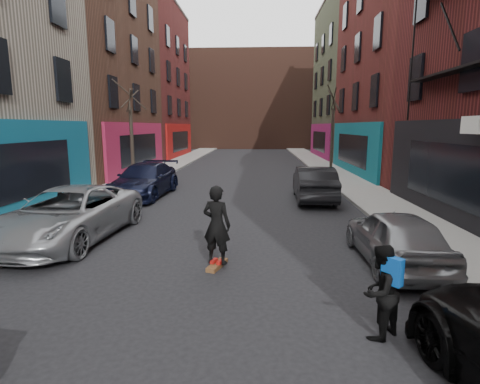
# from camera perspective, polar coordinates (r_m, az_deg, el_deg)

# --- Properties ---
(sidewalk_left) EXTENTS (2.50, 84.00, 0.13)m
(sidewalk_left) POSITION_cam_1_polar(r_m,az_deg,el_deg) (34.00, -9.52, 4.47)
(sidewalk_left) COLOR gray
(sidewalk_left) RESTS_ON ground
(sidewalk_right) EXTENTS (2.50, 84.00, 0.13)m
(sidewalk_right) POSITION_cam_1_polar(r_m,az_deg,el_deg) (33.64, 11.83, 4.33)
(sidewalk_right) COLOR gray
(sidewalk_right) RESTS_ON ground
(building_far) EXTENTS (40.00, 10.00, 14.00)m
(building_far) POSITION_cam_1_polar(r_m,az_deg,el_deg) (59.20, 1.90, 13.62)
(building_far) COLOR #47281E
(building_far) RESTS_ON ground
(tree_left_far) EXTENTS (2.00, 2.00, 6.50)m
(tree_left_far) POSITION_cam_1_polar(r_m,az_deg,el_deg) (22.26, -16.27, 9.90)
(tree_left_far) COLOR black
(tree_left_far) RESTS_ON sidewalk_left
(tree_right_far) EXTENTS (2.00, 2.00, 6.80)m
(tree_right_far) POSITION_cam_1_polar(r_m,az_deg,el_deg) (27.57, 13.94, 10.26)
(tree_right_far) COLOR black
(tree_right_far) RESTS_ON sidewalk_right
(parked_left_far) EXTENTS (2.93, 5.66, 1.53)m
(parked_left_far) POSITION_cam_1_polar(r_m,az_deg,el_deg) (11.87, -24.62, -3.11)
(parked_left_far) COLOR gray
(parked_left_far) RESTS_ON ground
(parked_left_end) EXTENTS (2.46, 5.43, 1.54)m
(parked_left_end) POSITION_cam_1_polar(r_m,az_deg,el_deg) (18.13, -14.34, 1.78)
(parked_left_end) COLOR black
(parked_left_end) RESTS_ON ground
(parked_right_far) EXTENTS (1.61, 3.95, 1.34)m
(parked_right_far) POSITION_cam_1_polar(r_m,az_deg,el_deg) (9.68, 22.60, -6.34)
(parked_right_far) COLOR gray
(parked_right_far) RESTS_ON ground
(parked_right_end) EXTENTS (1.74, 4.65, 1.52)m
(parked_right_end) POSITION_cam_1_polar(r_m,az_deg,el_deg) (16.93, 11.19, 1.29)
(parked_right_end) COLOR black
(parked_right_end) RESTS_ON ground
(skateboard) EXTENTS (0.45, 0.83, 0.10)m
(skateboard) POSITION_cam_1_polar(r_m,az_deg,el_deg) (8.97, -3.51, -11.04)
(skateboard) COLOR brown
(skateboard) RESTS_ON ground
(skateboarder) EXTENTS (0.78, 0.63, 1.85)m
(skateboarder) POSITION_cam_1_polar(r_m,az_deg,el_deg) (8.67, -3.57, -5.01)
(skateboarder) COLOR black
(skateboarder) RESTS_ON skateboard
(pedestrian) EXTENTS (0.92, 0.90, 1.50)m
(pedestrian) POSITION_cam_1_polar(r_m,az_deg,el_deg) (6.34, 20.57, -13.97)
(pedestrian) COLOR black
(pedestrian) RESTS_ON ground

